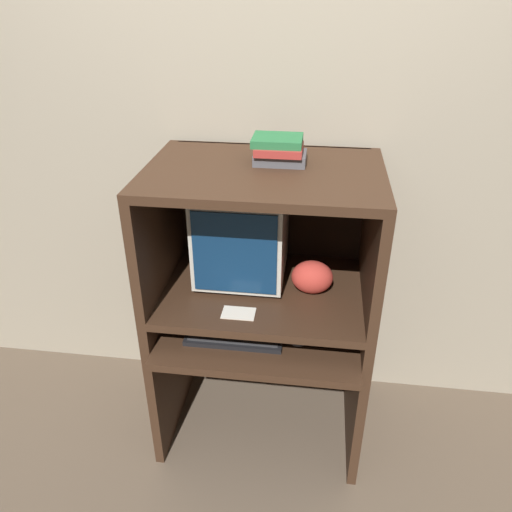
# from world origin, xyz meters

# --- Properties ---
(ground_plane) EXTENTS (12.00, 12.00, 0.00)m
(ground_plane) POSITION_xyz_m (0.00, 0.00, 0.00)
(ground_plane) COLOR brown
(wall_back) EXTENTS (6.00, 0.06, 2.60)m
(wall_back) POSITION_xyz_m (0.00, 0.71, 1.30)
(wall_back) COLOR gray
(wall_back) RESTS_ON ground_plane
(desk_base) EXTENTS (0.93, 0.71, 0.66)m
(desk_base) POSITION_xyz_m (0.00, 0.28, 0.42)
(desk_base) COLOR #382316
(desk_base) RESTS_ON ground_plane
(desk_monitor_shelf) EXTENTS (0.93, 0.65, 0.15)m
(desk_monitor_shelf) POSITION_xyz_m (0.00, 0.33, 0.78)
(desk_monitor_shelf) COLOR #382316
(desk_monitor_shelf) RESTS_ON desk_base
(hutch_upper) EXTENTS (0.93, 0.65, 0.54)m
(hutch_upper) POSITION_xyz_m (0.00, 0.36, 1.18)
(hutch_upper) COLOR #382316
(hutch_upper) RESTS_ON desk_monitor_shelf
(crt_monitor) EXTENTS (0.38, 0.39, 0.41)m
(crt_monitor) POSITION_xyz_m (-0.11, 0.41, 1.03)
(crt_monitor) COLOR beige
(crt_monitor) RESTS_ON desk_monitor_shelf
(keyboard) EXTENTS (0.41, 0.14, 0.03)m
(keyboard) POSITION_xyz_m (-0.10, 0.14, 0.68)
(keyboard) COLOR black
(keyboard) RESTS_ON desk_base
(mouse) EXTENTS (0.06, 0.04, 0.03)m
(mouse) POSITION_xyz_m (0.17, 0.14, 0.68)
(mouse) COLOR #28282B
(mouse) RESTS_ON desk_base
(snack_bag) EXTENTS (0.18, 0.13, 0.15)m
(snack_bag) POSITION_xyz_m (0.21, 0.32, 0.89)
(snack_bag) COLOR #BC382D
(snack_bag) RESTS_ON desk_monitor_shelf
(book_stack) EXTENTS (0.21, 0.17, 0.10)m
(book_stack) POSITION_xyz_m (0.05, 0.40, 1.41)
(book_stack) COLOR #4C4C51
(book_stack) RESTS_ON hutch_upper
(paper_card) EXTENTS (0.13, 0.09, 0.00)m
(paper_card) POSITION_xyz_m (-0.08, 0.12, 0.82)
(paper_card) COLOR beige
(paper_card) RESTS_ON desk_monitor_shelf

